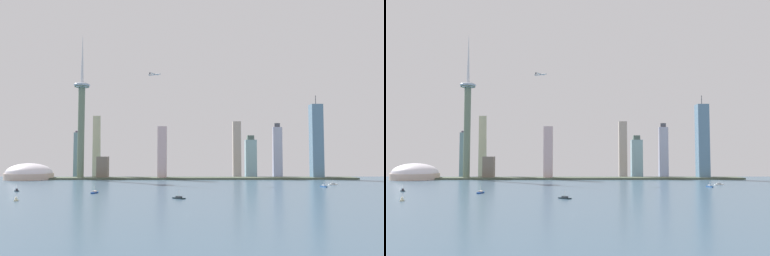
% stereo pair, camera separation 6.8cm
% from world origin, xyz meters
% --- Properties ---
extents(ground_plane, '(6000.00, 6000.00, 0.00)m').
position_xyz_m(ground_plane, '(0.00, 0.00, 0.00)').
color(ground_plane, '#3E5A70').
extents(waterfront_pier, '(753.80, 51.28, 3.83)m').
position_xyz_m(waterfront_pier, '(0.00, 523.06, 1.92)').
color(waterfront_pier, '#485340').
rests_on(waterfront_pier, ground).
extents(observation_tower, '(36.32, 36.32, 330.34)m').
position_xyz_m(observation_tower, '(-240.59, 519.19, 147.46)').
color(observation_tower, slate).
rests_on(observation_tower, ground).
extents(stadium_dome, '(104.77, 104.77, 43.98)m').
position_xyz_m(stadium_dome, '(-352.61, 514.39, 11.86)').
color(stadium_dome, beige).
rests_on(stadium_dome, ground).
extents(skyscraper_0, '(24.27, 23.74, 50.40)m').
position_xyz_m(skyscraper_0, '(-193.47, 531.91, 25.20)').
color(skyscraper_0, '#75685C').
rests_on(skyscraper_0, ground).
extents(skyscraper_1, '(19.31, 15.69, 135.05)m').
position_xyz_m(skyscraper_1, '(118.16, 586.25, 67.52)').
color(skyscraper_1, '#B3A293').
rests_on(skyscraper_1, ground).
extents(skyscraper_2, '(18.10, 21.85, 162.14)m').
position_xyz_m(skyscraper_2, '(-228.36, 626.36, 75.85)').
color(skyscraper_2, '#BBB993').
rests_on(skyscraper_2, ground).
extents(skyscraper_3, '(12.99, 22.98, 111.27)m').
position_xyz_m(skyscraper_3, '(-263.08, 574.47, 54.34)').
color(skyscraper_3, slate).
rests_on(skyscraper_3, ground).
extents(skyscraper_4, '(20.03, 17.97, 118.25)m').
position_xyz_m(skyscraper_4, '(-57.98, 520.98, 59.12)').
color(skyscraper_4, beige).
rests_on(skyscraper_4, ground).
extents(skyscraper_5, '(25.61, 27.95, 190.69)m').
position_xyz_m(skyscraper_5, '(293.43, 529.77, 84.92)').
color(skyscraper_5, slate).
rests_on(skyscraper_5, ground).
extents(skyscraper_6, '(26.80, 26.78, 101.85)m').
position_xyz_m(skyscraper_6, '(153.99, 602.40, 47.66)').
color(skyscraper_6, '#8BB0B6').
rests_on(skyscraper_6, ground).
extents(skyscraper_7, '(22.62, 20.48, 133.50)m').
position_xyz_m(skyscraper_7, '(223.17, 620.18, 63.68)').
color(skyscraper_7, '#AFAFC6').
rests_on(skyscraper_7, ground).
extents(boat_0, '(4.48, 10.24, 10.18)m').
position_xyz_m(boat_0, '(-203.72, 102.00, 1.63)').
color(boat_0, beige).
rests_on(boat_0, ground).
extents(boat_1, '(17.18, 7.11, 10.26)m').
position_xyz_m(boat_1, '(263.56, 348.24, 1.26)').
color(boat_1, white).
rests_on(boat_1, ground).
extents(boat_2, '(8.48, 15.34, 9.59)m').
position_xyz_m(boat_2, '(230.14, 298.97, 1.57)').
color(boat_2, '#224E8D').
rests_on(boat_2, ground).
extents(boat_3, '(7.23, 4.57, 9.57)m').
position_xyz_m(boat_3, '(-255.62, 224.95, 1.57)').
color(boat_3, black).
rests_on(boat_3, ground).
extents(boat_4, '(7.69, 17.20, 10.65)m').
position_xyz_m(boat_4, '(-132.39, 194.98, 1.39)').
color(boat_4, navy).
rests_on(boat_4, ground).
extents(boat_5, '(17.11, 16.81, 10.13)m').
position_xyz_m(boat_5, '(-10.46, 124.16, 1.18)').
color(boat_5, black).
rests_on(boat_5, ground).
extents(channel_buoy_0, '(1.85, 1.85, 2.17)m').
position_xyz_m(channel_buoy_0, '(-12.25, 144.56, 1.08)').
color(channel_buoy_0, green).
rests_on(channel_buoy_0, ground).
extents(airplane, '(27.99, 26.46, 7.68)m').
position_xyz_m(airplane, '(-72.83, 480.98, 229.28)').
color(airplane, '#B8BBC0').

